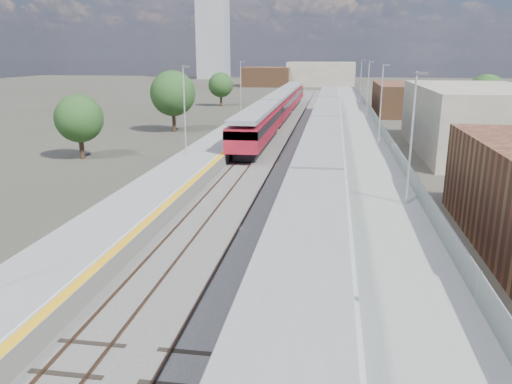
# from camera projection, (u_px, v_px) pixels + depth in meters

# --- Properties ---
(ground) EXTENTS (320.00, 320.00, 0.00)m
(ground) POSITION_uv_depth(u_px,v_px,m) (313.00, 139.00, 56.97)
(ground) COLOR #47443A
(ground) RESTS_ON ground
(ballast_bed) EXTENTS (10.50, 155.00, 0.06)m
(ballast_bed) POSITION_uv_depth(u_px,v_px,m) (295.00, 135.00, 59.67)
(ballast_bed) COLOR #565451
(ballast_bed) RESTS_ON ground
(tracks) EXTENTS (8.96, 160.00, 0.17)m
(tracks) POSITION_uv_depth(u_px,v_px,m) (301.00, 133.00, 61.16)
(tracks) COLOR #4C3323
(tracks) RESTS_ON ground
(platform_right) EXTENTS (4.70, 155.00, 8.52)m
(platform_right) POSITION_uv_depth(u_px,v_px,m) (359.00, 132.00, 58.42)
(platform_right) COLOR slate
(platform_right) RESTS_ON ground
(platform_left) EXTENTS (4.30, 155.00, 8.52)m
(platform_left) POSITION_uv_depth(u_px,v_px,m) (239.00, 130.00, 60.53)
(platform_left) COLOR slate
(platform_left) RESTS_ON ground
(buildings) EXTENTS (72.00, 185.50, 40.00)m
(buildings) POSITION_uv_depth(u_px,v_px,m) (263.00, 49.00, 141.14)
(buildings) COLOR brown
(buildings) RESTS_ON ground
(green_train) EXTENTS (3.07, 85.37, 3.38)m
(green_train) POSITION_uv_depth(u_px,v_px,m) (325.00, 135.00, 44.70)
(green_train) COLOR black
(green_train) RESTS_ON ground
(red_train) EXTENTS (3.05, 61.84, 3.85)m
(red_train) POSITION_uv_depth(u_px,v_px,m) (280.00, 105.00, 71.71)
(red_train) COLOR black
(red_train) RESTS_ON ground
(tree_a) EXTENTS (4.38, 4.38, 5.93)m
(tree_a) POSITION_uv_depth(u_px,v_px,m) (79.00, 119.00, 45.48)
(tree_a) COLOR #382619
(tree_a) RESTS_ON ground
(tree_b) EXTENTS (5.55, 5.55, 7.52)m
(tree_b) POSITION_uv_depth(u_px,v_px,m) (173.00, 93.00, 61.16)
(tree_b) COLOR #382619
(tree_b) RESTS_ON ground
(tree_c) EXTENTS (4.55, 4.55, 6.17)m
(tree_c) POSITION_uv_depth(u_px,v_px,m) (221.00, 85.00, 92.17)
(tree_c) COLOR #382619
(tree_c) RESTS_ON ground
(tree_d) EXTENTS (5.11, 5.11, 6.93)m
(tree_d) POSITION_uv_depth(u_px,v_px,m) (486.00, 94.00, 65.01)
(tree_d) COLOR #382619
(tree_d) RESTS_ON ground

